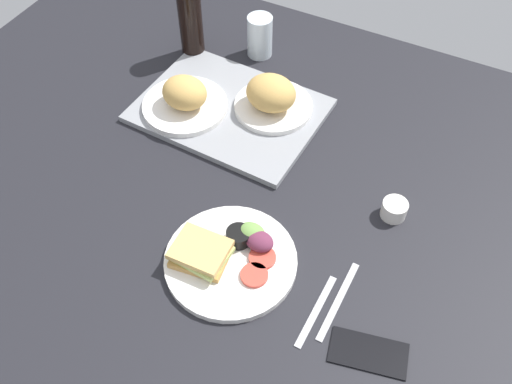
{
  "coord_description": "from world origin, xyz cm",
  "views": [
    {
      "loc": [
        37.64,
        -66.4,
        100.97
      ],
      "look_at": [
        2.0,
        3.0,
        4.0
      ],
      "focal_mm": 40.08,
      "sensor_mm": 36.0,
      "label": 1
    }
  ],
  "objects_px": {
    "espresso_cup": "(394,209)",
    "fork": "(316,311)",
    "plate_with_salad": "(229,256)",
    "knife": "(338,301)",
    "serving_tray": "(229,110)",
    "bread_plate_far": "(272,97)",
    "cell_phone": "(369,352)",
    "bread_plate_near": "(185,98)",
    "drinking_glass": "(260,36)",
    "soda_bottle": "(190,18)"
  },
  "relations": [
    {
      "from": "espresso_cup",
      "to": "fork",
      "type": "bearing_deg",
      "value": -101.03
    },
    {
      "from": "plate_with_salad",
      "to": "espresso_cup",
      "type": "height_order",
      "value": "plate_with_salad"
    },
    {
      "from": "espresso_cup",
      "to": "knife",
      "type": "distance_m",
      "value": 0.25
    },
    {
      "from": "plate_with_salad",
      "to": "espresso_cup",
      "type": "bearing_deg",
      "value": 45.4
    },
    {
      "from": "serving_tray",
      "to": "knife",
      "type": "bearing_deg",
      "value": -39.68
    },
    {
      "from": "bread_plate_far",
      "to": "cell_phone",
      "type": "distance_m",
      "value": 0.66
    },
    {
      "from": "espresso_cup",
      "to": "plate_with_salad",
      "type": "bearing_deg",
      "value": -134.6
    },
    {
      "from": "bread_plate_near",
      "to": "bread_plate_far",
      "type": "xyz_separation_m",
      "value": [
        0.19,
        0.09,
        0.01
      ]
    },
    {
      "from": "knife",
      "to": "cell_phone",
      "type": "distance_m",
      "value": 0.12
    },
    {
      "from": "bread_plate_near",
      "to": "knife",
      "type": "height_order",
      "value": "bread_plate_near"
    },
    {
      "from": "serving_tray",
      "to": "drinking_glass",
      "type": "height_order",
      "value": "drinking_glass"
    },
    {
      "from": "serving_tray",
      "to": "fork",
      "type": "relative_size",
      "value": 2.65
    },
    {
      "from": "bread_plate_near",
      "to": "cell_phone",
      "type": "distance_m",
      "value": 0.75
    },
    {
      "from": "soda_bottle",
      "to": "espresso_cup",
      "type": "distance_m",
      "value": 0.75
    },
    {
      "from": "espresso_cup",
      "to": "knife",
      "type": "bearing_deg",
      "value": -96.09
    },
    {
      "from": "plate_with_salad",
      "to": "espresso_cup",
      "type": "relative_size",
      "value": 4.89
    },
    {
      "from": "bread_plate_far",
      "to": "soda_bottle",
      "type": "distance_m",
      "value": 0.33
    },
    {
      "from": "serving_tray",
      "to": "plate_with_salad",
      "type": "bearing_deg",
      "value": -61.3
    },
    {
      "from": "soda_bottle",
      "to": "espresso_cup",
      "type": "xyz_separation_m",
      "value": [
        0.68,
        -0.29,
        -0.09
      ]
    },
    {
      "from": "soda_bottle",
      "to": "serving_tray",
      "type": "bearing_deg",
      "value": -38.82
    },
    {
      "from": "knife",
      "to": "drinking_glass",
      "type": "bearing_deg",
      "value": 39.01
    },
    {
      "from": "espresso_cup",
      "to": "bread_plate_near",
      "type": "bearing_deg",
      "value": 172.98
    },
    {
      "from": "drinking_glass",
      "to": "fork",
      "type": "bearing_deg",
      "value": -55.24
    },
    {
      "from": "bread_plate_far",
      "to": "cell_phone",
      "type": "xyz_separation_m",
      "value": [
        0.44,
        -0.49,
        -0.05
      ]
    },
    {
      "from": "bread_plate_far",
      "to": "plate_with_salad",
      "type": "bearing_deg",
      "value": -75.09
    },
    {
      "from": "plate_with_salad",
      "to": "drinking_glass",
      "type": "xyz_separation_m",
      "value": [
        -0.25,
        0.64,
        0.04
      ]
    },
    {
      "from": "plate_with_salad",
      "to": "soda_bottle",
      "type": "xyz_separation_m",
      "value": [
        -0.42,
        0.55,
        0.1
      ]
    },
    {
      "from": "plate_with_salad",
      "to": "cell_phone",
      "type": "relative_size",
      "value": 1.9
    },
    {
      "from": "soda_bottle",
      "to": "plate_with_salad",
      "type": "bearing_deg",
      "value": -52.92
    },
    {
      "from": "espresso_cup",
      "to": "serving_tray",
      "type": "bearing_deg",
      "value": 165.69
    },
    {
      "from": "serving_tray",
      "to": "cell_phone",
      "type": "distance_m",
      "value": 0.7
    },
    {
      "from": "espresso_cup",
      "to": "fork",
      "type": "xyz_separation_m",
      "value": [
        -0.06,
        -0.29,
        -0.02
      ]
    },
    {
      "from": "drinking_glass",
      "to": "fork",
      "type": "relative_size",
      "value": 0.69
    },
    {
      "from": "plate_with_salad",
      "to": "espresso_cup",
      "type": "xyz_separation_m",
      "value": [
        0.26,
        0.27,
        0.0
      ]
    },
    {
      "from": "plate_with_salad",
      "to": "cell_phone",
      "type": "xyz_separation_m",
      "value": [
        0.33,
        -0.06,
        -0.01
      ]
    },
    {
      "from": "soda_bottle",
      "to": "espresso_cup",
      "type": "relative_size",
      "value": 4.08
    },
    {
      "from": "bread_plate_near",
      "to": "plate_with_salad",
      "type": "bearing_deg",
      "value": -47.45
    },
    {
      "from": "bread_plate_far",
      "to": "plate_with_salad",
      "type": "relative_size",
      "value": 0.72
    },
    {
      "from": "drinking_glass",
      "to": "serving_tray",
      "type": "bearing_deg",
      "value": -80.76
    },
    {
      "from": "drinking_glass",
      "to": "fork",
      "type": "distance_m",
      "value": 0.81
    },
    {
      "from": "bread_plate_far",
      "to": "drinking_glass",
      "type": "relative_size",
      "value": 1.69
    },
    {
      "from": "bread_plate_far",
      "to": "drinking_glass",
      "type": "bearing_deg",
      "value": 123.82
    },
    {
      "from": "bread_plate_near",
      "to": "bread_plate_far",
      "type": "relative_size",
      "value": 1.09
    },
    {
      "from": "bread_plate_far",
      "to": "cell_phone",
      "type": "bearing_deg",
      "value": -47.99
    },
    {
      "from": "serving_tray",
      "to": "fork",
      "type": "height_order",
      "value": "serving_tray"
    },
    {
      "from": "espresso_cup",
      "to": "fork",
      "type": "relative_size",
      "value": 0.33
    },
    {
      "from": "serving_tray",
      "to": "soda_bottle",
      "type": "relative_size",
      "value": 1.97
    },
    {
      "from": "serving_tray",
      "to": "espresso_cup",
      "type": "bearing_deg",
      "value": -14.31
    },
    {
      "from": "drinking_glass",
      "to": "cell_phone",
      "type": "height_order",
      "value": "drinking_glass"
    },
    {
      "from": "soda_bottle",
      "to": "espresso_cup",
      "type": "bearing_deg",
      "value": -22.85
    }
  ]
}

